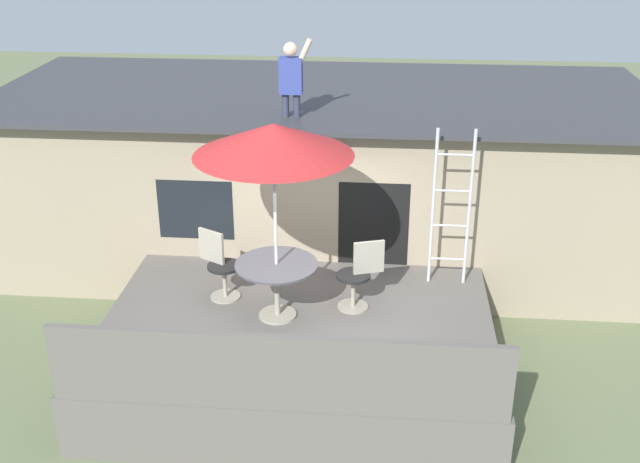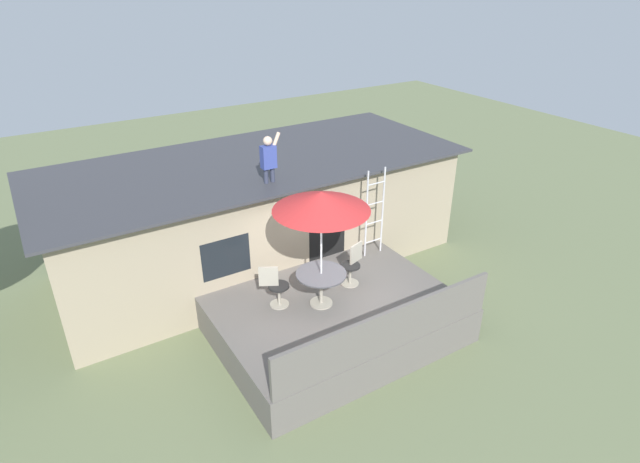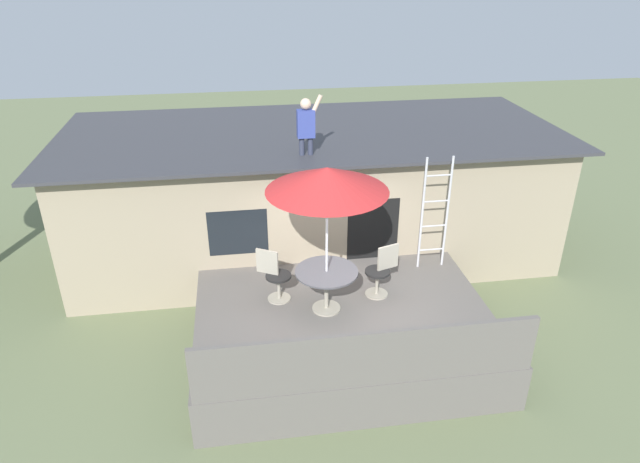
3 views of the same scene
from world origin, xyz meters
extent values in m
plane|color=#66704C|center=(0.00, 0.00, 0.00)|extent=(40.00, 40.00, 0.00)
cube|color=gray|center=(0.00, 3.60, 1.38)|extent=(10.00, 4.00, 2.77)
cube|color=#38383D|center=(0.00, 3.60, 2.80)|extent=(10.50, 4.50, 0.06)
cube|color=black|center=(-1.67, 1.61, 1.55)|extent=(1.10, 0.03, 0.90)
cube|color=black|center=(0.90, 1.61, 1.05)|extent=(1.00, 0.03, 2.00)
cube|color=#605B56|center=(0.00, 0.00, 0.40)|extent=(4.92, 3.92, 0.80)
cube|color=#605B56|center=(0.00, -1.91, 1.25)|extent=(4.82, 0.08, 0.90)
cylinder|color=#A59E8C|center=(-0.27, 0.00, 0.82)|extent=(0.48, 0.48, 0.03)
cylinder|color=#A59E8C|center=(-0.27, 0.00, 1.17)|extent=(0.07, 0.07, 0.71)
cylinder|color=#4C4C51|center=(-0.27, 0.00, 1.53)|extent=(1.04, 1.04, 0.03)
cylinder|color=silver|center=(-0.27, 0.00, 2.00)|extent=(0.04, 0.04, 2.40)
cone|color=red|center=(-0.27, 0.00, 3.15)|extent=(1.90, 1.90, 0.38)
cylinder|color=silver|center=(1.69, 1.13, 1.90)|extent=(0.04, 0.04, 2.20)
cylinder|color=silver|center=(2.17, 1.13, 1.90)|extent=(0.04, 0.04, 2.20)
cylinder|color=silver|center=(1.93, 1.13, 1.15)|extent=(0.48, 0.03, 0.03)
cylinder|color=silver|center=(1.93, 1.13, 1.65)|extent=(0.48, 0.03, 0.03)
cylinder|color=silver|center=(1.93, 1.13, 2.15)|extent=(0.48, 0.03, 0.03)
cylinder|color=silver|center=(1.93, 1.13, 2.65)|extent=(0.48, 0.03, 0.03)
cylinder|color=#33384C|center=(-0.40, 2.09, 3.00)|extent=(0.10, 0.10, 0.34)
cylinder|color=#33384C|center=(-0.24, 2.09, 3.00)|extent=(0.10, 0.10, 0.34)
cube|color=#384799|center=(-0.32, 2.09, 3.42)|extent=(0.32, 0.20, 0.50)
sphere|color=beige|center=(-0.32, 2.09, 3.78)|extent=(0.20, 0.20, 0.20)
cylinder|color=beige|center=(-0.14, 2.09, 3.72)|extent=(0.26, 0.08, 0.44)
cylinder|color=#A59E8C|center=(-1.03, 0.43, 0.81)|extent=(0.40, 0.40, 0.02)
cylinder|color=#A59E8C|center=(-1.03, 0.43, 1.03)|extent=(0.06, 0.06, 0.44)
cylinder|color=black|center=(-1.03, 0.43, 1.26)|extent=(0.44, 0.44, 0.04)
cube|color=#A59E8C|center=(-1.21, 0.52, 1.50)|extent=(0.37, 0.23, 0.44)
cylinder|color=#A59E8C|center=(0.68, 0.31, 0.81)|extent=(0.40, 0.40, 0.02)
cylinder|color=#A59E8C|center=(0.68, 0.31, 1.03)|extent=(0.06, 0.06, 0.44)
cylinder|color=black|center=(0.68, 0.31, 1.26)|extent=(0.44, 0.44, 0.04)
cube|color=#A59E8C|center=(0.87, 0.37, 1.50)|extent=(0.39, 0.16, 0.44)
camera|label=1|loc=(1.04, -8.53, 5.86)|focal=43.60mm
camera|label=2|loc=(-4.97, -7.54, 7.11)|focal=28.89mm
camera|label=3|loc=(-1.56, -7.79, 6.27)|focal=31.54mm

